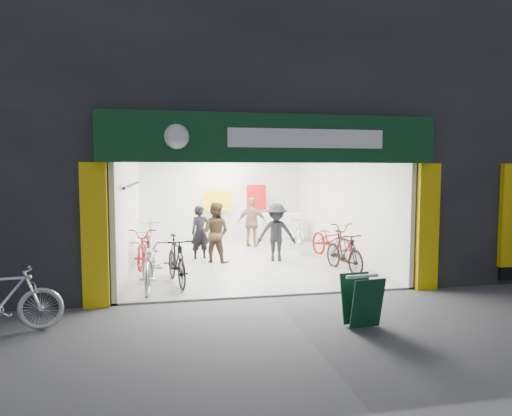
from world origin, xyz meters
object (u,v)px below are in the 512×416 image
object	(u,v)px
bike_left_front	(151,263)
parked_bike	(2,300)
bike_right_front	(344,252)
sandwich_board	(362,299)

from	to	relation	value
bike_left_front	parked_bike	size ratio (longest dim) A/B	1.19
bike_left_front	bike_right_front	bearing A→B (deg)	10.13
bike_left_front	bike_right_front	xyz separation A→B (m)	(4.53, 0.62, -0.04)
parked_bike	sandwich_board	xyz separation A→B (m)	(5.42, -0.78, -0.07)
bike_right_front	parked_bike	bearing A→B (deg)	-165.15
parked_bike	sandwich_board	world-z (taller)	parked_bike
parked_bike	sandwich_board	size ratio (longest dim) A/B	2.14
bike_right_front	parked_bike	xyz separation A→B (m)	(-6.64, -2.94, 0.02)
bike_right_front	parked_bike	world-z (taller)	parked_bike
bike_right_front	sandwich_board	xyz separation A→B (m)	(-1.22, -3.71, -0.06)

